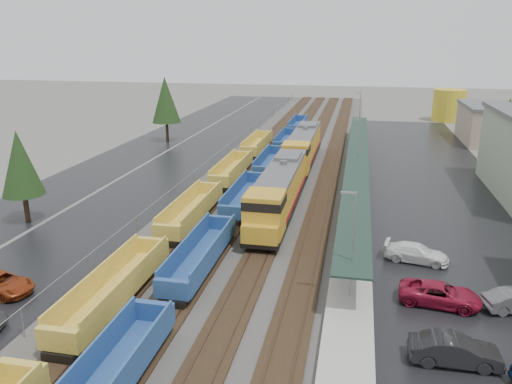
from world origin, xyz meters
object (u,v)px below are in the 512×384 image
well_string_blue (245,196)px  parked_car_east_b (440,294)px  locomotive_trail (303,148)px  parked_car_east_c (416,253)px  locomotive_lead (279,191)px  parked_car_east_a (455,351)px  parked_car_west_c (0,283)px  storage_tank (449,105)px  well_string_yellow (160,243)px

well_string_blue → parked_car_east_b: bearing=-44.8°
locomotive_trail → parked_car_east_c: 31.97m
locomotive_lead → parked_car_east_a: size_ratio=4.42×
well_string_blue → parked_car_west_c: 25.27m
well_string_blue → storage_tank: 71.21m
well_string_yellow → parked_car_east_c: (20.55, 3.13, -0.41)m
well_string_blue → parked_car_east_b: (17.43, -17.29, -0.37)m
locomotive_lead → parked_car_east_c: locomotive_lead is taller
locomotive_lead → parked_car_east_b: bearing=-48.2°
storage_tank → parked_car_east_a: 89.32m
locomotive_lead → storage_tank: size_ratio=3.25×
locomotive_trail → storage_tank: (26.13, 45.73, 0.75)m
locomotive_trail → parked_car_east_b: bearing=-69.6°
parked_car_west_c → parked_car_east_c: 31.38m
locomotive_trail → well_string_blue: 19.23m
well_string_blue → parked_car_west_c: well_string_blue is taller
well_string_yellow → storage_tank: (34.13, 78.20, 2.22)m
locomotive_lead → locomotive_trail: bearing=90.0°
locomotive_lead → parked_car_east_c: (12.55, -8.34, -1.87)m
parked_car_east_a → storage_tank: bearing=-9.4°
parked_car_east_a → well_string_yellow: bearing=63.4°
parked_car_east_c → parked_car_east_b: bearing=-162.1°
locomotive_lead → well_string_blue: (-4.00, 2.25, -1.49)m
parked_car_east_a → parked_car_east_b: parked_car_east_a is taller
parked_car_west_c → parked_car_east_a: bearing=-81.7°
locomotive_lead → well_string_blue: locomotive_lead is taller
well_string_yellow → well_string_blue: size_ratio=0.89×
parked_car_west_c → locomotive_trail: bearing=-10.2°
well_string_yellow → parked_car_east_c: 20.79m
locomotive_trail → parked_car_west_c: (-16.75, -40.57, -1.89)m
well_string_yellow → storage_tank: 85.35m
locomotive_trail → parked_car_west_c: bearing=-112.4°
well_string_blue → parked_car_east_a: bearing=-54.0°
locomotive_lead → parked_car_east_b: locomotive_lead is taller
locomotive_trail → storage_tank: storage_tank is taller
storage_tank → parked_car_east_c: storage_tank is taller
parked_car_east_b → parked_car_east_c: bearing=15.3°
locomotive_trail → parked_car_east_a: (13.32, -42.63, -1.79)m
storage_tank → parked_car_west_c: bearing=-116.4°
storage_tank → parked_car_east_c: size_ratio=1.34×
parked_car_west_c → well_string_yellow: bearing=-35.0°
parked_car_east_a → parked_car_east_c: parked_car_east_a is taller
parked_car_east_a → locomotive_trail: bearing=16.2°
locomotive_lead → locomotive_trail: 21.00m
well_string_blue → storage_tank: storage_tank is taller
parked_car_east_a → well_string_blue: bearing=34.8°
locomotive_lead → storage_tank: storage_tank is taller
locomotive_trail → parked_car_east_c: (12.55, -29.34, -1.87)m
locomotive_lead → parked_car_east_a: (13.32, -21.63, -1.79)m
storage_tank → locomotive_lead: bearing=-111.4°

